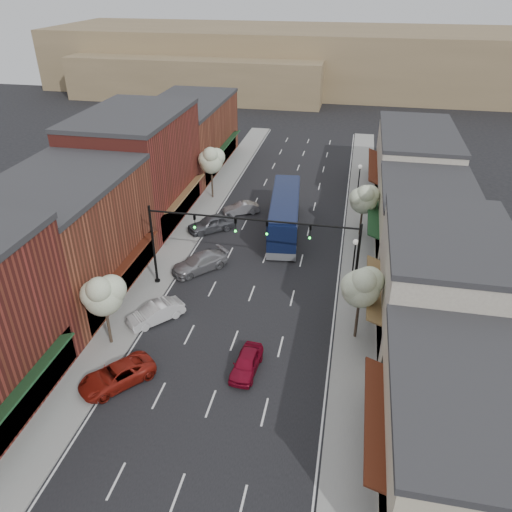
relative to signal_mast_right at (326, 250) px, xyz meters
The scene contains 29 objects.
ground 10.81m from the signal_mast_right, 125.10° to the right, with size 160.00×160.00×0.00m, color black.
sidewalk_left 18.10m from the signal_mast_right, 143.17° to the left, with size 2.80×73.00×0.15m, color gray.
sidewalk_right 11.78m from the signal_mast_right, 75.18° to the left, with size 2.80×73.00×0.15m, color gray.
curb_left 17.04m from the signal_mast_right, 140.24° to the left, with size 0.25×73.00×0.17m, color gray.
curb_right 11.53m from the signal_mast_right, 82.52° to the left, with size 0.25×73.00×0.17m, color gray.
bldg_left_midnear 19.95m from the signal_mast_right, behind, with size 10.14×14.10×9.40m.
bldg_left_midfar 23.22m from the signal_mast_right, 148.85° to the left, with size 10.14×14.10×10.90m.
bldg_left_far 34.32m from the signal_mast_right, 125.32° to the left, with size 10.14×18.10×8.40m.
bldg_right_near 16.25m from the signal_mast_right, 60.04° to the right, with size 9.14×12.10×5.90m.
bldg_right_midnear 8.37m from the signal_mast_right, 13.86° to the right, with size 9.14×12.10×7.90m.
bldg_right_midfar 12.94m from the signal_mast_right, 51.07° to the left, with size 9.14×12.10×6.40m.
bldg_right_far 25.35m from the signal_mast_right, 71.37° to the left, with size 9.14×16.10×7.40m.
hill_far 82.21m from the signal_mast_right, 93.92° to the left, with size 120.00×30.00×12.00m, color #7A6647.
hill_near 76.41m from the signal_mast_right, 113.63° to the left, with size 50.00×20.00×8.00m, color #7A6647.
signal_mast_right is the anchor object (origin of this frame).
signal_mast_left 11.24m from the signal_mast_right, behind, with size 8.22×0.46×7.00m.
tree_right_near 4.89m from the signal_mast_right, 56.09° to the right, with size 2.85×2.65×5.95m.
tree_right_far 12.27m from the signal_mast_right, 77.15° to the left, with size 2.85×2.65×5.43m.
tree_left_near 16.05m from the signal_mast_right, 149.86° to the right, with size 2.85×2.65×5.69m.
tree_left_far 22.68m from the signal_mast_right, 127.71° to the left, with size 2.85×2.65×6.13m.
lamp_post_near 3.69m from the signal_mast_right, 48.95° to the left, with size 0.44×0.44×4.44m.
lamp_post_far 20.19m from the signal_mast_right, 83.78° to the left, with size 0.44×0.44×4.44m.
coach_bus 12.59m from the signal_mast_right, 112.45° to the left, with size 3.90×12.44×3.74m.
red_hatchback 10.47m from the signal_mast_right, 115.17° to the right, with size 1.52×3.79×1.29m, color maroon.
parked_car_a 16.96m from the signal_mast_right, 135.79° to the right, with size 2.20×4.77×1.33m, color maroon.
parked_car_b 13.38m from the signal_mast_right, 157.53° to the right, with size 1.49×4.27×1.41m, color silver.
parked_car_c 11.75m from the signal_mast_right, 166.12° to the left, with size 2.07×5.08×1.47m, color gray.
parked_car_d 16.01m from the signal_mast_right, 139.48° to the left, with size 1.91×4.76×1.62m, color #505257.
parked_car_e 18.05m from the signal_mast_right, 123.92° to the left, with size 1.32×3.78×1.25m, color #9A9AA0.
Camera 1 is at (6.93, -24.57, 22.64)m, focal length 35.00 mm.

